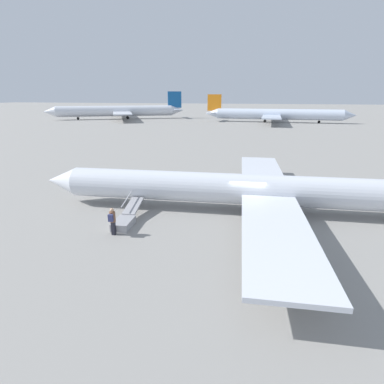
{
  "coord_description": "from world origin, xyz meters",
  "views": [
    {
      "loc": [
        -0.93,
        21.03,
        8.2
      ],
      "look_at": [
        3.93,
        1.05,
        1.55
      ],
      "focal_mm": 28.0,
      "sensor_mm": 36.0,
      "label": 1
    }
  ],
  "objects_px": {
    "airplane_far_left": "(118,111)",
    "airplane_far_center": "(275,114)",
    "airplane_main": "(261,190)",
    "passenger": "(112,220)",
    "boarding_stairs": "(126,220)"
  },
  "relations": [
    {
      "from": "boarding_stairs",
      "to": "passenger",
      "type": "relative_size",
      "value": 2.35
    },
    {
      "from": "airplane_far_left",
      "to": "airplane_far_center",
      "type": "bearing_deg",
      "value": 151.32
    },
    {
      "from": "airplane_far_left",
      "to": "passenger",
      "type": "bearing_deg",
      "value": 89.2
    },
    {
      "from": "airplane_far_left",
      "to": "boarding_stairs",
      "type": "xyz_separation_m",
      "value": [
        -43.67,
        85.51,
        -2.49
      ]
    },
    {
      "from": "airplane_far_center",
      "to": "boarding_stairs",
      "type": "relative_size",
      "value": 11.29
    },
    {
      "from": "airplane_far_center",
      "to": "passenger",
      "type": "bearing_deg",
      "value": -96.82
    },
    {
      "from": "airplane_main",
      "to": "passenger",
      "type": "relative_size",
      "value": 18.44
    },
    {
      "from": "airplane_main",
      "to": "airplane_far_left",
      "type": "relative_size",
      "value": 0.71
    },
    {
      "from": "airplane_main",
      "to": "airplane_far_center",
      "type": "distance_m",
      "value": 79.97
    },
    {
      "from": "airplane_far_left",
      "to": "airplane_far_center",
      "type": "relative_size",
      "value": 0.98
    },
    {
      "from": "airplane_far_center",
      "to": "passenger",
      "type": "relative_size",
      "value": 26.48
    },
    {
      "from": "boarding_stairs",
      "to": "passenger",
      "type": "height_order",
      "value": "passenger"
    },
    {
      "from": "airplane_far_left",
      "to": "passenger",
      "type": "relative_size",
      "value": 26.02
    },
    {
      "from": "airplane_main",
      "to": "boarding_stairs",
      "type": "distance_m",
      "value": 9.71
    },
    {
      "from": "airplane_far_left",
      "to": "airplane_far_center",
      "type": "xyz_separation_m",
      "value": [
        -54.81,
        1.22,
        -0.32
      ]
    }
  ]
}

